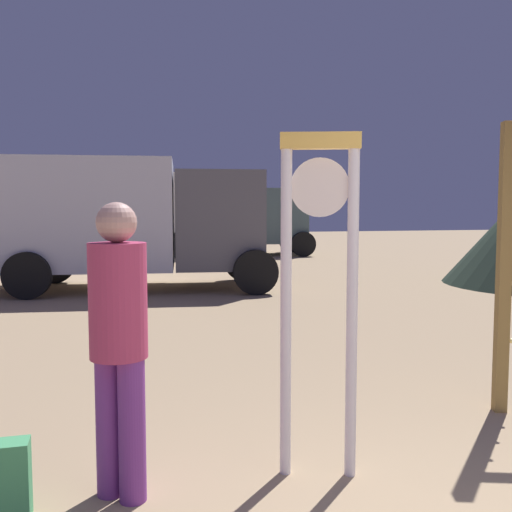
{
  "coord_description": "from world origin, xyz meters",
  "views": [
    {
      "loc": [
        -1.75,
        -1.46,
        1.69
      ],
      "look_at": [
        -0.18,
        4.35,
        1.2
      ],
      "focal_mm": 40.03,
      "sensor_mm": 36.0,
      "label": 1
    }
  ],
  "objects_px": {
    "standing_clock": "(319,269)",
    "box_truck_far": "(215,211)",
    "backpack": "(3,483)",
    "box_truck_near": "(112,218)",
    "person_near_clock": "(119,335)"
  },
  "relations": [
    {
      "from": "person_near_clock",
      "to": "box_truck_far",
      "type": "xyz_separation_m",
      "value": [
        3.99,
        17.5,
        0.66
      ]
    },
    {
      "from": "backpack",
      "to": "box_truck_far",
      "type": "xyz_separation_m",
      "value": [
        4.62,
        17.61,
        1.41
      ]
    },
    {
      "from": "standing_clock",
      "to": "box_truck_near",
      "type": "bearing_deg",
      "value": 96.76
    },
    {
      "from": "backpack",
      "to": "box_truck_near",
      "type": "height_order",
      "value": "box_truck_near"
    },
    {
      "from": "person_near_clock",
      "to": "standing_clock",
      "type": "bearing_deg",
      "value": -0.7
    },
    {
      "from": "standing_clock",
      "to": "backpack",
      "type": "distance_m",
      "value": 2.15
    },
    {
      "from": "standing_clock",
      "to": "box_truck_near",
      "type": "xyz_separation_m",
      "value": [
        -1.08,
        9.14,
        0.21
      ]
    },
    {
      "from": "standing_clock",
      "to": "person_near_clock",
      "type": "bearing_deg",
      "value": 179.3
    },
    {
      "from": "backpack",
      "to": "box_truck_near",
      "type": "xyz_separation_m",
      "value": [
        0.76,
        9.23,
        1.31
      ]
    },
    {
      "from": "standing_clock",
      "to": "box_truck_far",
      "type": "distance_m",
      "value": 17.74
    },
    {
      "from": "person_near_clock",
      "to": "backpack",
      "type": "xyz_separation_m",
      "value": [
        -0.62,
        -0.1,
        -0.75
      ]
    },
    {
      "from": "box_truck_far",
      "to": "backpack",
      "type": "bearing_deg",
      "value": -104.69
    },
    {
      "from": "backpack",
      "to": "box_truck_near",
      "type": "relative_size",
      "value": 0.07
    },
    {
      "from": "standing_clock",
      "to": "person_near_clock",
      "type": "relative_size",
      "value": 1.25
    },
    {
      "from": "box_truck_far",
      "to": "person_near_clock",
      "type": "bearing_deg",
      "value": -102.85
    }
  ]
}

